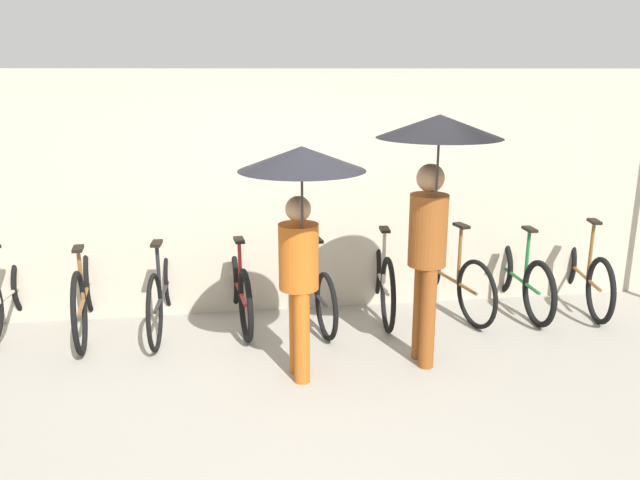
# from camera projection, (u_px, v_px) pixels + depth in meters

# --- Properties ---
(ground_plane) EXTENTS (30.00, 30.00, 0.00)m
(ground_plane) POSITION_uv_depth(u_px,v_px,m) (344.00, 414.00, 4.64)
(ground_plane) COLOR gray
(back_wall) EXTENTS (13.91, 0.12, 2.49)m
(back_wall) POSITION_uv_depth(u_px,v_px,m) (307.00, 193.00, 6.45)
(back_wall) COLOR #B2A893
(back_wall) RESTS_ON ground
(parked_bicycle_0) EXTENTS (0.44, 1.73, 1.04)m
(parked_bicycle_0) POSITION_uv_depth(u_px,v_px,m) (7.00, 294.00, 6.01)
(parked_bicycle_0) COLOR black
(parked_bicycle_0) RESTS_ON ground
(parked_bicycle_1) EXTENTS (0.44, 1.79, 1.09)m
(parked_bicycle_1) POSITION_uv_depth(u_px,v_px,m) (85.00, 292.00, 6.05)
(parked_bicycle_1) COLOR black
(parked_bicycle_1) RESTS_ON ground
(parked_bicycle_2) EXTENTS (0.44, 1.79, 1.00)m
(parked_bicycle_2) POSITION_uv_depth(u_px,v_px,m) (163.00, 290.00, 6.15)
(parked_bicycle_2) COLOR black
(parked_bicycle_2) RESTS_ON ground
(parked_bicycle_3) EXTENTS (0.44, 1.66, 0.99)m
(parked_bicycle_3) POSITION_uv_depth(u_px,v_px,m) (239.00, 287.00, 6.28)
(parked_bicycle_3) COLOR black
(parked_bicycle_3) RESTS_ON ground
(parked_bicycle_4) EXTENTS (0.44, 1.67, 0.98)m
(parked_bicycle_4) POSITION_uv_depth(u_px,v_px,m) (312.00, 286.00, 6.35)
(parked_bicycle_4) COLOR black
(parked_bicycle_4) RESTS_ON ground
(parked_bicycle_5) EXTENTS (0.44, 1.72, 1.07)m
(parked_bicycle_5) POSITION_uv_depth(u_px,v_px,m) (381.00, 277.00, 6.51)
(parked_bicycle_5) COLOR black
(parked_bicycle_5) RESTS_ON ground
(parked_bicycle_6) EXTENTS (0.51, 1.73, 1.02)m
(parked_bicycle_6) POSITION_uv_depth(u_px,v_px,m) (448.00, 275.00, 6.62)
(parked_bicycle_6) COLOR black
(parked_bicycle_6) RESTS_ON ground
(parked_bicycle_7) EXTENTS (0.44, 1.66, 1.01)m
(parked_bicycle_7) POSITION_uv_depth(u_px,v_px,m) (518.00, 276.00, 6.64)
(parked_bicycle_7) COLOR black
(parked_bicycle_7) RESTS_ON ground
(parked_bicycle_8) EXTENTS (0.51, 1.74, 0.98)m
(parked_bicycle_8) POSITION_uv_depth(u_px,v_px,m) (581.00, 272.00, 6.76)
(parked_bicycle_8) COLOR black
(parked_bicycle_8) RESTS_ON ground
(pedestrian_leading) EXTENTS (0.96, 0.96, 1.93)m
(pedestrian_leading) POSITION_uv_depth(u_px,v_px,m) (301.00, 201.00, 4.73)
(pedestrian_leading) COLOR #B25619
(pedestrian_leading) RESTS_ON ground
(pedestrian_center) EXTENTS (0.99, 0.99, 2.15)m
(pedestrian_center) POSITION_uv_depth(u_px,v_px,m) (435.00, 175.00, 4.95)
(pedestrian_center) COLOR brown
(pedestrian_center) RESTS_ON ground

